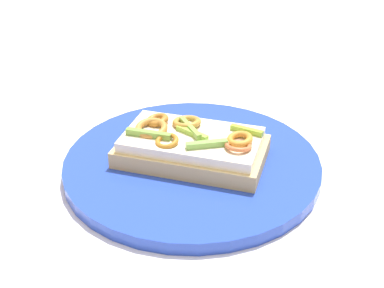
% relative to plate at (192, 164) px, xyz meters
% --- Properties ---
extents(ground_plane, '(2.00, 2.00, 0.00)m').
position_rel_plate_xyz_m(ground_plane, '(0.00, 0.00, -0.01)').
color(ground_plane, white).
rests_on(ground_plane, ground).
extents(plate, '(0.31, 0.31, 0.02)m').
position_rel_plate_xyz_m(plate, '(0.00, 0.00, 0.00)').
color(plate, '#2442B2').
rests_on(plate, ground_plane).
extents(sandwich, '(0.20, 0.17, 0.04)m').
position_rel_plate_xyz_m(sandwich, '(-0.00, 0.00, 0.02)').
color(sandwich, tan).
rests_on(sandwich, plate).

